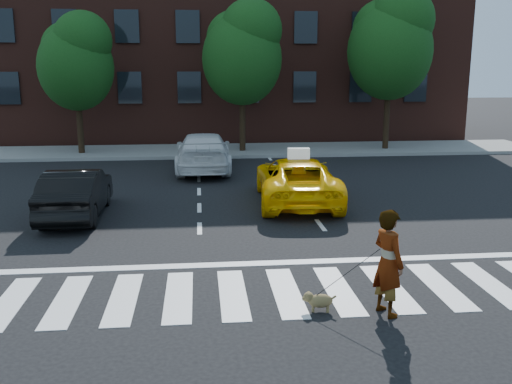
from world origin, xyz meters
The scene contains 14 objects.
ground centered at (0.00, 0.00, 0.00)m, with size 120.00×120.00×0.00m, color black.
crosswalk centered at (0.00, 0.00, 0.01)m, with size 13.00×2.40×0.01m, color silver.
stop_line centered at (0.00, 1.60, 0.01)m, with size 12.00×0.30×0.01m, color silver.
sidewalk_far centered at (0.00, 17.50, 0.07)m, with size 30.00×4.00×0.15m, color slate.
building centered at (0.00, 25.00, 6.00)m, with size 26.00×10.00×12.00m, color #4B231B.
tree_left centered at (-6.97, 17.00, 4.44)m, with size 3.39×3.38×6.50m.
tree_mid centered at (0.53, 17.00, 4.85)m, with size 3.69×3.69×7.10m.
tree_right centered at (7.53, 17.00, 5.26)m, with size 4.00×4.00×7.70m.
taxi centered at (1.40, 7.00, 0.70)m, with size 2.33×5.05×1.40m, color #FFBF05.
black_sedan centered at (-5.00, 5.94, 0.68)m, with size 1.44×4.14×1.36m, color black.
white_suv centered at (-1.40, 12.65, 0.76)m, with size 2.13×5.24×1.52m, color silver.
woman centered at (1.55, -1.10, 0.92)m, with size 0.67×0.44×1.85m, color #999999.
dog centered at (0.42, -0.88, 0.20)m, with size 0.60×0.30×0.34m.
taxi_sign centered at (1.40, 6.80, 1.56)m, with size 0.65×0.28×0.32m, color white.
Camera 1 is at (-1.57, -9.91, 4.18)m, focal length 40.00 mm.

